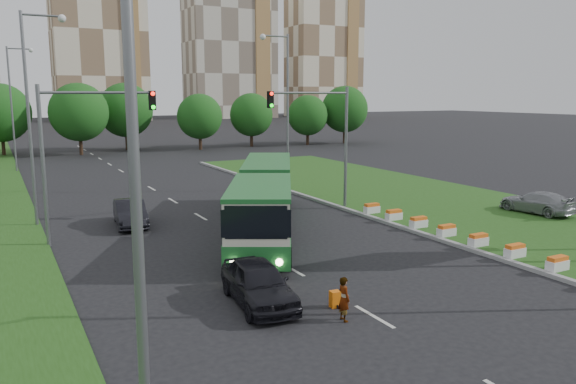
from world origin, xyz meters
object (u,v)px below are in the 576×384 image
traffic_mast_left (76,138)px  articulated_bus (258,198)px  shopping_trolley (335,299)px  car_left_near (258,283)px  traffic_mast_median (325,129)px  car_median (537,202)px  pedestrian (344,299)px  car_left_far (130,213)px

traffic_mast_left → articulated_bus: 9.94m
articulated_bus → shopping_trolley: 12.26m
articulated_bus → car_left_near: articulated_bus is taller
traffic_mast_median → car_median: (11.08, -7.46, -4.51)m
traffic_mast_median → pedestrian: (-8.90, -15.80, -4.58)m
articulated_bus → car_left_near: size_ratio=3.85×
articulated_bus → traffic_mast_median: bearing=52.2°
traffic_mast_left → car_left_near: bearing=-70.1°
articulated_bus → car_median: 17.77m
traffic_mast_left → pedestrian: 16.71m
articulated_bus → car_left_near: (-4.76, -10.33, -1.02)m
articulated_bus → shopping_trolley: bearing=-74.0°
car_left_far → car_median: bearing=-14.8°
articulated_bus → car_left_far: 7.57m
articulated_bus → car_median: articulated_bus is taller
articulated_bus → car_left_far: (-6.15, 4.28, -1.06)m
car_left_far → pedestrian: 17.65m
car_left_far → car_median: car_median is taller
articulated_bus → car_left_far: size_ratio=3.93×
car_left_near → car_median: bearing=20.8°
traffic_mast_median → car_left_far: 13.10m
traffic_mast_median → articulated_bus: size_ratio=0.44×
shopping_trolley → articulated_bus: bearing=83.7°
traffic_mast_median → traffic_mast_left: same height
car_left_far → shopping_trolley: car_left_far is taller
car_left_near → car_left_far: (-1.39, 14.61, -0.04)m
car_median → traffic_mast_median: bearing=-39.5°
traffic_mast_left → car_left_near: 13.62m
car_median → articulated_bus: bearing=-20.9°
car_left_near → car_left_far: bearing=101.8°
traffic_mast_median → shopping_trolley: (-8.50, -14.64, -5.05)m
car_left_far → traffic_mast_median: bearing=-0.8°
traffic_mast_left → traffic_mast_median: bearing=3.8°
traffic_mast_left → car_median: (26.23, -6.46, -4.51)m
car_left_far → articulated_bus: bearing=-28.4°
car_left_near → traffic_mast_median: bearing=56.8°
traffic_mast_median → car_left_far: bearing=172.8°
traffic_mast_median → car_left_near: bearing=-129.5°
traffic_mast_median → pedestrian: 18.70m
articulated_bus → car_median: bearing=12.3°
shopping_trolley → car_median: bearing=25.6°
traffic_mast_left → car_left_far: (2.98, 2.54, -4.59)m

